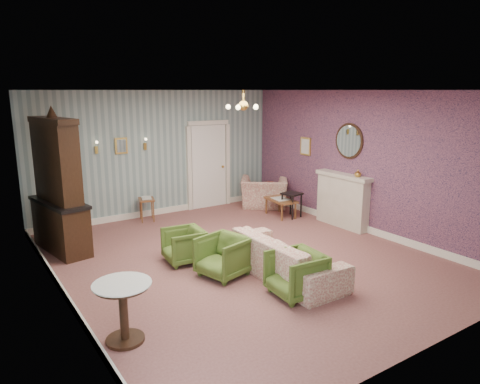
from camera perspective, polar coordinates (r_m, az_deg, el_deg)
floor at (r=7.95m, az=0.41°, el=-8.48°), size 7.00×7.00×0.00m
ceiling at (r=7.40m, az=0.44°, el=12.93°), size 7.00×7.00×0.00m
wall_back at (r=10.58m, az=-10.32°, el=4.84°), size 6.00×0.00×6.00m
wall_front at (r=5.12m, az=23.06°, el=-4.59°), size 6.00×0.00×6.00m
wall_left at (r=6.40m, az=-22.43°, el=-1.17°), size 0.00×7.00×7.00m
wall_right at (r=9.53m, az=15.56°, el=3.70°), size 0.00×7.00×7.00m
wall_right_floral at (r=9.51m, az=15.51°, el=3.69°), size 0.00×7.00×7.00m
door at (r=11.17m, az=-4.03°, el=3.52°), size 1.12×0.12×2.16m
olive_chair_a at (r=6.52m, az=7.19°, el=-10.12°), size 0.71×0.75×0.72m
olive_chair_b at (r=7.13m, az=-2.19°, el=-7.99°), size 0.80×0.84×0.71m
olive_chair_c at (r=7.74m, az=-7.21°, el=-6.60°), size 0.66×0.70×0.65m
sofa_chintz at (r=7.14m, az=5.61°, el=-7.34°), size 0.69×2.24×0.87m
wingback_chair at (r=11.24m, az=3.11°, el=0.57°), size 1.35×1.27×0.99m
dresser at (r=8.62m, az=-22.40°, el=1.19°), size 0.80×1.62×2.58m
fireplace at (r=9.85m, az=12.98°, el=-1.02°), size 0.30×1.40×1.16m
mantel_vase at (r=9.44m, az=14.85°, el=2.33°), size 0.15×0.15×0.15m
oval_mirror at (r=9.71m, az=13.76°, el=6.35°), size 0.04×0.76×0.84m
framed_print at (r=10.70m, az=8.40°, el=5.81°), size 0.04×0.34×0.42m
coffee_table at (r=10.49m, az=5.21°, el=-1.98°), size 0.55×0.87×0.42m
side_table_black at (r=10.40m, az=6.61°, el=-1.68°), size 0.46×0.46×0.59m
pedestal_table at (r=5.54m, az=-14.67°, el=-14.66°), size 0.78×0.78×0.74m
nesting_table at (r=10.30m, az=-11.84°, el=-2.09°), size 0.44×0.50×0.56m
gilt_mirror_back at (r=10.19m, az=-14.94°, el=5.73°), size 0.28×0.06×0.36m
sconce_left at (r=10.01m, az=-17.89°, el=5.42°), size 0.16×0.12×0.30m
sconce_right at (r=10.36m, az=-12.02°, el=6.00°), size 0.16×0.12×0.30m
chandelier at (r=7.40m, az=0.44°, el=10.84°), size 0.56×0.56×0.36m
burgundy_cushion at (r=11.10m, az=3.37°, el=0.32°), size 0.41×0.28×0.39m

